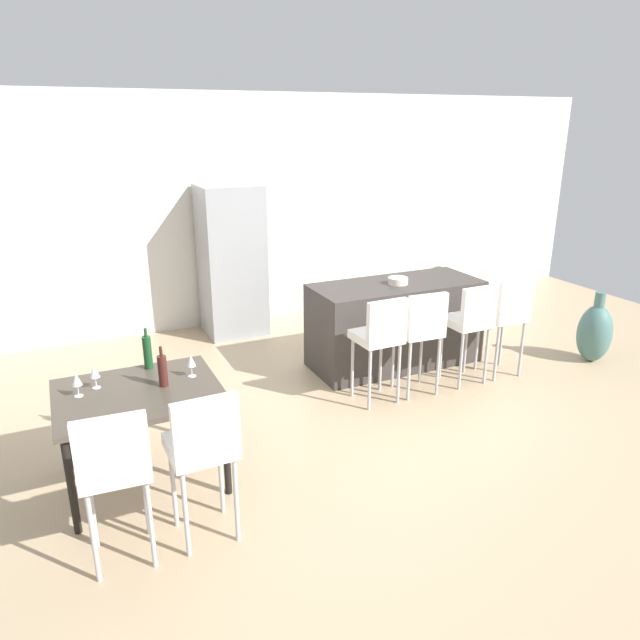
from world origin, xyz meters
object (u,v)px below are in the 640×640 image
object	(u,v)px
kitchen_island	(395,324)
wine_glass_far	(77,380)
bar_chair_middle	(421,327)
dining_chair_near	(114,464)
refrigerator	(232,261)
bar_chair_far	(507,312)
potted_plant	(438,282)
bar_chair_left	(380,334)
bar_chair_right	(471,318)
wine_glass_right	(94,372)
dining_table	(139,400)
dining_chair_far	(203,444)
wine_bottle_left	(163,370)
wine_bottle_corner	(147,352)
fruit_bowl	(398,281)
wine_glass_middle	(191,361)
floor_vase	(595,333)

from	to	relation	value
kitchen_island	wine_glass_far	bearing A→B (deg)	-161.96
wine_glass_far	bar_chair_middle	bearing A→B (deg)	5.55
dining_chair_near	refrigerator	xyz separation A→B (m)	(1.83, 3.71, 0.22)
bar_chair_far	potted_plant	bearing A→B (deg)	68.67
bar_chair_left	dining_chair_near	size ratio (longest dim) A/B	1.00
bar_chair_right	dining_chair_near	bearing A→B (deg)	-160.94
wine_glass_far	wine_glass_right	bearing A→B (deg)	35.83
refrigerator	potted_plant	distance (m)	3.19
bar_chair_middle	dining_chair_near	distance (m)	3.17
dining_table	dining_chair_far	size ratio (longest dim) A/B	1.09
bar_chair_left	refrigerator	distance (m)	2.59
bar_chair_left	bar_chair_right	distance (m)	1.04
wine_glass_right	dining_chair_far	bearing A→B (deg)	-62.82
bar_chair_right	dining_chair_near	world-z (taller)	same
bar_chair_far	kitchen_island	bearing A→B (deg)	138.27
wine_bottle_left	wine_bottle_corner	size ratio (longest dim) A/B	0.93
kitchen_island	wine_bottle_left	xyz separation A→B (m)	(-2.68, -1.14, 0.40)
bar_chair_middle	wine_bottle_corner	distance (m)	2.53
dining_chair_near	wine_glass_right	distance (m)	1.02
wine_glass_far	fruit_bowl	distance (m)	3.40
dining_table	dining_chair_far	xyz separation A→B (m)	(0.26, -0.83, 0.03)
dining_table	wine_glass_middle	xyz separation A→B (m)	(0.41, 0.09, 0.20)
fruit_bowl	potted_plant	xyz separation A→B (m)	(1.84, 1.76, -0.65)
bar_chair_right	floor_vase	bearing A→B (deg)	-4.22
fruit_bowl	potted_plant	size ratio (longest dim) A/B	0.40
wine_glass_right	refrigerator	world-z (taller)	refrigerator
wine_glass_middle	fruit_bowl	size ratio (longest dim) A/B	0.83
refrigerator	potted_plant	bearing A→B (deg)	-0.18
dining_table	wine_bottle_left	bearing A→B (deg)	3.31
bar_chair_far	dining_chair_far	xyz separation A→B (m)	(-3.47, -1.22, 0.00)
wine_glass_right	bar_chair_left	bearing A→B (deg)	4.77
bar_chair_middle	floor_vase	size ratio (longest dim) A/B	1.32
wine_bottle_corner	refrigerator	bearing A→B (deg)	60.27
bar_chair_middle	bar_chair_far	xyz separation A→B (m)	(1.05, -0.00, 0.00)
bar_chair_middle	potted_plant	distance (m)	3.23
bar_chair_left	potted_plant	world-z (taller)	bar_chair_left
bar_chair_far	bar_chair_left	bearing A→B (deg)	-180.00
dining_chair_near	wine_glass_middle	size ratio (longest dim) A/B	6.03
wine_glass_middle	wine_glass_right	world-z (taller)	same
bar_chair_left	dining_table	world-z (taller)	bar_chair_left
dining_table	refrigerator	world-z (taller)	refrigerator
bar_chair_right	kitchen_island	bearing A→B (deg)	117.25
bar_chair_far	refrigerator	xyz separation A→B (m)	(-2.16, 2.49, 0.22)
bar_chair_middle	bar_chair_far	bearing A→B (deg)	-0.00
wine_glass_middle	floor_vase	size ratio (longest dim) A/B	0.22
wine_bottle_left	wine_glass_middle	size ratio (longest dim) A/B	1.75
bar_chair_right	dining_chair_far	xyz separation A→B (m)	(-3.00, -1.22, 0.00)
bar_chair_far	potted_plant	world-z (taller)	bar_chair_far
wine_glass_right	dining_chair_near	bearing A→B (deg)	-89.99
bar_chair_right	wine_glass_right	xyz separation A→B (m)	(-3.52, -0.21, 0.17)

